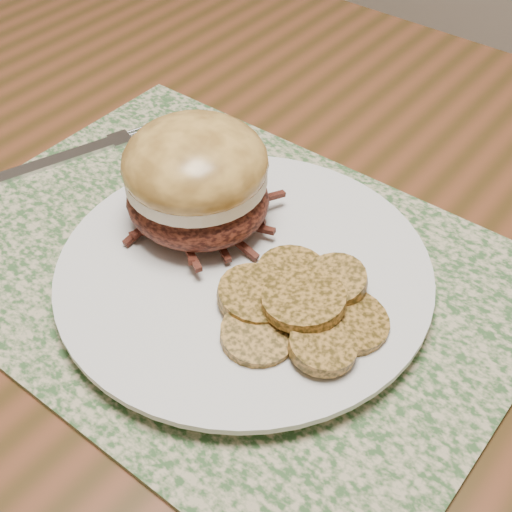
{
  "coord_description": "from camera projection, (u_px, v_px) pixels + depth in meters",
  "views": [
    {
      "loc": [
        0.25,
        -0.3,
        1.14
      ],
      "look_at": [
        0.03,
        -0.01,
        0.79
      ],
      "focal_mm": 50.0,
      "sensor_mm": 36.0,
      "label": 1
    }
  ],
  "objects": [
    {
      "name": "dining_table",
      "position": [
        239.0,
        334.0,
        0.6
      ],
      "size": [
        1.5,
        0.9,
        0.75
      ],
      "color": "brown",
      "rests_on": "ground"
    },
    {
      "name": "placemat",
      "position": [
        223.0,
        269.0,
        0.54
      ],
      "size": [
        0.45,
        0.33,
        0.0
      ],
      "primitive_type": "cube",
      "color": "#34572C",
      "rests_on": "dining_table"
    },
    {
      "name": "dinner_plate",
      "position": [
        244.0,
        274.0,
        0.53
      ],
      "size": [
        0.26,
        0.26,
        0.02
      ],
      "primitive_type": "cylinder",
      "color": "silver",
      "rests_on": "placemat"
    },
    {
      "name": "pork_sandwich",
      "position": [
        196.0,
        179.0,
        0.53
      ],
      "size": [
        0.13,
        0.13,
        0.09
      ],
      "rotation": [
        0.0,
        0.0,
        -0.18
      ],
      "color": "black",
      "rests_on": "dinner_plate"
    },
    {
      "name": "roasted_potatoes",
      "position": [
        302.0,
        306.0,
        0.48
      ],
      "size": [
        0.13,
        0.12,
        0.03
      ],
      "color": "#A47230",
      "rests_on": "dinner_plate"
    },
    {
      "name": "fork",
      "position": [
        75.0,
        154.0,
        0.64
      ],
      "size": [
        0.07,
        0.17,
        0.0
      ],
      "rotation": [
        0.0,
        0.0,
        -0.35
      ],
      "color": "#BBBBC2",
      "rests_on": "placemat"
    }
  ]
}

